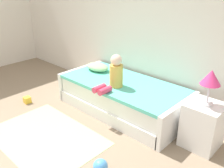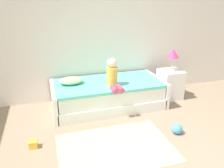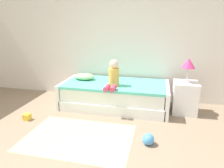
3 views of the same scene
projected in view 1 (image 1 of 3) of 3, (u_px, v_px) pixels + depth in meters
wall_rear at (147, 16)px, 3.94m from camera, size 7.20×0.10×2.90m
bed at (123, 97)px, 4.00m from camera, size 2.11×1.00×0.50m
nightstand at (203, 125)px, 3.14m from camera, size 0.44×0.44×0.60m
table_lamp at (211, 79)px, 2.88m from camera, size 0.24×0.24×0.45m
child_figure at (114, 74)px, 3.65m from camera, size 0.20×0.51×0.50m
pillow at (98, 67)px, 4.37m from camera, size 0.44×0.30×0.13m
toy_ball at (100, 166)px, 2.77m from camera, size 0.17×0.17×0.17m
area_rug at (46, 137)px, 3.40m from camera, size 1.60×1.10×0.01m
toy_block at (27, 100)px, 4.31m from camera, size 0.12×0.12×0.11m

